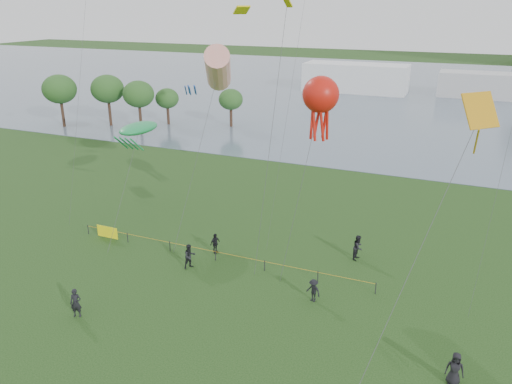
% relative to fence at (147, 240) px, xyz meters
% --- Properties ---
extents(lake, '(400.00, 120.00, 0.08)m').
position_rel_fence_xyz_m(lake, '(11.42, 85.25, -0.53)').
color(lake, slate).
rests_on(lake, ground_plane).
extents(pavilion_left, '(22.00, 8.00, 6.00)m').
position_rel_fence_xyz_m(pavilion_left, '(-0.58, 80.25, 2.45)').
color(pavilion_left, white).
rests_on(pavilion_left, ground_plane).
extents(pavilion_right, '(18.00, 7.00, 5.00)m').
position_rel_fence_xyz_m(pavilion_right, '(25.42, 83.25, 1.95)').
color(pavilion_right, silver).
rests_on(pavilion_right, ground_plane).
extents(trees, '(28.70, 14.63, 8.08)m').
position_rel_fence_xyz_m(trees, '(-27.06, 33.39, 4.82)').
color(trees, '#342218').
rests_on(trees, ground_plane).
extents(fence, '(24.07, 0.07, 1.05)m').
position_rel_fence_xyz_m(fence, '(0.00, 0.00, 0.00)').
color(fence, black).
rests_on(fence, ground_plane).
extents(spectator_a, '(1.09, 1.15, 1.88)m').
position_rel_fence_xyz_m(spectator_a, '(4.90, -1.70, 0.39)').
color(spectator_a, black).
rests_on(spectator_a, ground_plane).
extents(spectator_b, '(1.16, 0.90, 1.59)m').
position_rel_fence_xyz_m(spectator_b, '(14.50, -2.45, 0.24)').
color(spectator_b, black).
rests_on(spectator_b, ground_plane).
extents(spectator_c, '(0.70, 1.04, 1.64)m').
position_rel_fence_xyz_m(spectator_c, '(5.55, 1.10, 0.26)').
color(spectator_c, black).
rests_on(spectator_c, ground_plane).
extents(spectator_d, '(0.95, 0.65, 1.87)m').
position_rel_fence_xyz_m(spectator_d, '(23.28, -7.01, 0.38)').
color(spectator_d, black).
rests_on(spectator_d, ground_plane).
extents(spectator_f, '(0.81, 0.68, 1.90)m').
position_rel_fence_xyz_m(spectator_f, '(1.45, -9.73, 0.40)').
color(spectator_f, black).
rests_on(spectator_f, ground_plane).
extents(spectator_g, '(0.91, 1.07, 1.95)m').
position_rel_fence_xyz_m(spectator_g, '(15.98, 4.42, 0.42)').
color(spectator_g, black).
rests_on(spectator_g, ground_plane).
extents(kite_windsock, '(4.34, 8.30, 15.49)m').
position_rel_fence_xyz_m(kite_windsock, '(3.89, 5.62, 12.95)').
color(kite_windsock, '#3F3F42').
extents(kite_creature, '(3.42, 10.58, 8.35)m').
position_rel_fence_xyz_m(kite_creature, '(-4.40, 6.14, 7.32)').
color(kite_creature, '#3F3F42').
extents(kite_octopus, '(3.02, 2.96, 14.06)m').
position_rel_fence_xyz_m(kite_octopus, '(13.50, 0.81, 12.28)').
color(kite_octopus, '#3F3F42').
extents(kite_delta, '(5.13, 9.72, 15.11)m').
position_rel_fence_xyz_m(kite_delta, '(22.30, -9.59, 13.24)').
color(kite_delta, '#3F3F42').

